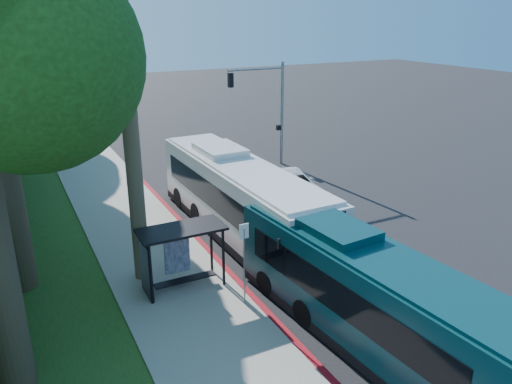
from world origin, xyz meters
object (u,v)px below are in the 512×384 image
bus_shelter (174,246)px  pickup (293,185)px  teal_bus (375,299)px  white_bus (239,197)px

bus_shelter → pickup: size_ratio=0.60×
teal_bus → pickup: bearing=64.7°
bus_shelter → pickup: 11.35m
bus_shelter → teal_bus: bearing=-54.9°
white_bus → pickup: size_ratio=2.44×
white_bus → teal_bus: 9.60m
bus_shelter → teal_bus: teal_bus is taller
bus_shelter → white_bus: 5.49m
teal_bus → pickup: (4.82, 12.77, -0.98)m
pickup → bus_shelter: bearing=-132.7°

